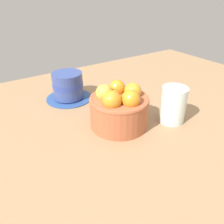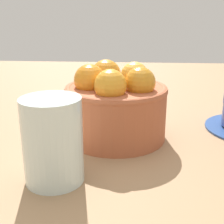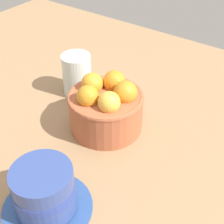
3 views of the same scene
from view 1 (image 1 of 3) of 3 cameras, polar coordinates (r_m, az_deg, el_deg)
ground_plane at (r=57.04cm, az=1.71°, el=-4.56°), size 131.34×90.48×3.18cm
terracotta_bowl at (r=53.60cm, az=1.82°, el=1.16°), size 14.20×14.20×10.64cm
coffee_cup at (r=68.60cm, az=-11.14°, el=6.34°), size 13.69×13.69×8.19cm
water_glass at (r=57.49cm, az=15.30°, el=1.79°), size 6.30×6.30×9.20cm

